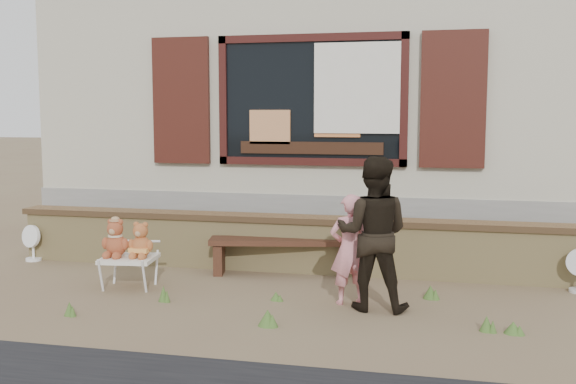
% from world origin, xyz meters
% --- Properties ---
extents(ground, '(80.00, 80.00, 0.00)m').
position_xyz_m(ground, '(0.00, 0.00, 0.00)').
color(ground, brown).
rests_on(ground, ground).
extents(shopfront, '(8.04, 5.13, 4.00)m').
position_xyz_m(shopfront, '(0.00, 4.49, 2.00)').
color(shopfront, '#B1A88F').
rests_on(shopfront, ground).
extents(brick_wall, '(7.10, 0.36, 0.67)m').
position_xyz_m(brick_wall, '(0.00, 1.00, 0.34)').
color(brick_wall, tan).
rests_on(brick_wall, ground).
extents(bench, '(1.70, 0.67, 0.43)m').
position_xyz_m(bench, '(-0.13, 0.80, 0.31)').
color(bench, '#361E13').
rests_on(bench, ground).
extents(folding_chair, '(0.61, 0.56, 0.34)m').
position_xyz_m(folding_chair, '(-1.59, -0.17, 0.31)').
color(folding_chair, silver).
rests_on(folding_chair, ground).
extents(teddy_bear_left, '(0.34, 0.30, 0.42)m').
position_xyz_m(teddy_bear_left, '(-1.73, -0.19, 0.55)').
color(teddy_bear_left, brown).
rests_on(teddy_bear_left, folding_chair).
extents(teddy_bear_right, '(0.32, 0.28, 0.39)m').
position_xyz_m(teddy_bear_right, '(-1.45, -0.15, 0.54)').
color(teddy_bear_right, '#965129').
rests_on(teddy_bear_right, folding_chair).
extents(child, '(0.47, 0.41, 1.10)m').
position_xyz_m(child, '(0.82, -0.25, 0.55)').
color(child, pink).
rests_on(child, ground).
extents(adult, '(0.73, 0.58, 1.48)m').
position_xyz_m(adult, '(1.06, -0.37, 0.74)').
color(adult, black).
rests_on(adult, ground).
extents(fan_left, '(0.30, 0.20, 0.47)m').
position_xyz_m(fan_left, '(-3.40, 0.80, 0.23)').
color(fan_left, white).
rests_on(fan_left, ground).
extents(grass_tufts, '(4.13, 1.48, 0.16)m').
position_xyz_m(grass_tufts, '(0.74, -0.70, 0.07)').
color(grass_tufts, '#446628').
rests_on(grass_tufts, ground).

